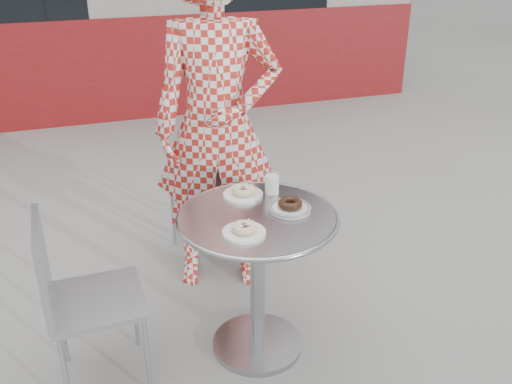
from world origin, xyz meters
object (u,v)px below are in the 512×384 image
object	(u,v)px
chair_left	(98,332)
milk_cup	(272,184)
seated_person	(218,127)
chair_far	(210,214)
bistro_table	(258,250)
plate_near	(244,230)
plate_far	(243,192)
plate_checker	(290,207)

from	to	relation	value
chair_left	milk_cup	distance (m)	0.99
seated_person	chair_far	bearing A→B (deg)	101.62
bistro_table	plate_near	world-z (taller)	plate_near
chair_far	milk_cup	distance (m)	0.91
plate_far	chair_left	bearing A→B (deg)	-166.10
plate_far	plate_near	size ratio (longest dim) A/B	1.03
chair_far	plate_far	xyz separation A→B (m)	(-0.01, -0.73, 0.48)
chair_far	plate_far	world-z (taller)	chair_far
seated_person	plate_near	bearing A→B (deg)	-84.60
chair_far	bistro_table	bearing A→B (deg)	75.84
bistro_table	chair_left	world-z (taller)	chair_left
plate_near	chair_left	bearing A→B (deg)	165.77
bistro_table	seated_person	distance (m)	0.74
milk_cup	plate_far	bearing A→B (deg)	172.64
plate_near	seated_person	bearing A→B (deg)	82.49
chair_far	chair_left	bearing A→B (deg)	37.84
seated_person	chair_left	bearing A→B (deg)	-125.97
bistro_table	plate_far	size ratio (longest dim) A/B	3.92
bistro_table	chair_far	size ratio (longest dim) A/B	0.89
plate_near	plate_checker	xyz separation A→B (m)	(0.25, 0.14, -0.00)
bistro_table	plate_near	xyz separation A→B (m)	(-0.10, -0.13, 0.19)
seated_person	plate_far	size ratio (longest dim) A/B	9.84
bistro_table	plate_checker	xyz separation A→B (m)	(0.15, 0.01, 0.19)
chair_left	plate_checker	distance (m)	0.98
bistro_table	chair_left	xyz separation A→B (m)	(-0.71, 0.02, -0.29)
chair_left	chair_far	bearing A→B (deg)	-39.91
plate_far	plate_checker	xyz separation A→B (m)	(0.15, -0.19, -0.00)
bistro_table	plate_near	bearing A→B (deg)	-127.84
bistro_table	milk_cup	world-z (taller)	milk_cup
plate_near	plate_checker	world-z (taller)	plate_checker
bistro_table	plate_checker	world-z (taller)	plate_checker
chair_left	seated_person	distance (m)	1.14
chair_far	plate_far	bearing A→B (deg)	75.51
plate_checker	milk_cup	bearing A→B (deg)	96.38
chair_left	plate_far	distance (m)	0.87
chair_left	plate_checker	world-z (taller)	chair_left
seated_person	plate_checker	xyz separation A→B (m)	(0.15, -0.64, -0.17)
chair_far	plate_checker	distance (m)	1.05
bistro_table	chair_far	bearing A→B (deg)	89.53
chair_far	seated_person	bearing A→B (deg)	75.03
chair_left	plate_far	bearing A→B (deg)	-77.54
plate_far	plate_checker	bearing A→B (deg)	-51.79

